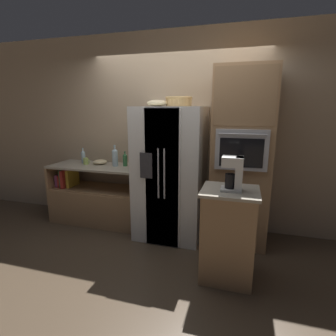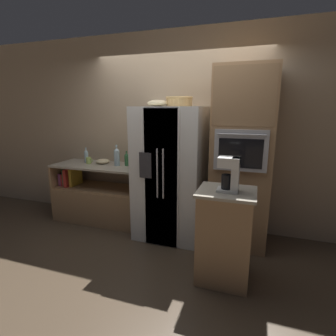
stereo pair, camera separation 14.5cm
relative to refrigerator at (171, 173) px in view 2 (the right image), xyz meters
The scene contains 14 objects.
ground_plane 0.89m from the refrigerator, 104.46° to the right, with size 20.00×20.00×0.00m, color #4C3D2D.
wall_back 0.68m from the refrigerator, 93.00° to the left, with size 12.00×0.06×2.80m.
counter_left 1.33m from the refrigerator, behind, with size 1.42×0.61×0.89m.
refrigerator is the anchor object (origin of this frame).
wall_oven 0.94m from the refrigerator, ahead, with size 0.72×0.71×2.22m.
island_counter 1.22m from the refrigerator, 43.64° to the right, with size 0.56×0.51×0.96m.
wicker_basket 0.95m from the refrigerator, 41.32° to the left, with size 0.35×0.35×0.12m.
fruit_bowl 0.94m from the refrigerator, behind, with size 0.27×0.27×0.08m.
bottle_tall 0.92m from the refrigerator, behind, with size 0.08×0.08×0.32m.
bottle_short 1.49m from the refrigerator, behind, with size 0.06×0.06×0.24m.
bottle_wide 0.78m from the refrigerator, 167.09° to the left, with size 0.06×0.06×0.22m.
mug 1.40m from the refrigerator, behind, with size 0.11×0.08×0.10m.
mixing_bowl 1.20m from the refrigerator, behind, with size 0.21×0.21×0.07m.
coffee_maker 1.22m from the refrigerator, 43.50° to the right, with size 0.20×0.16×0.33m.
Camera 2 is at (1.09, -3.19, 1.74)m, focal length 28.00 mm.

